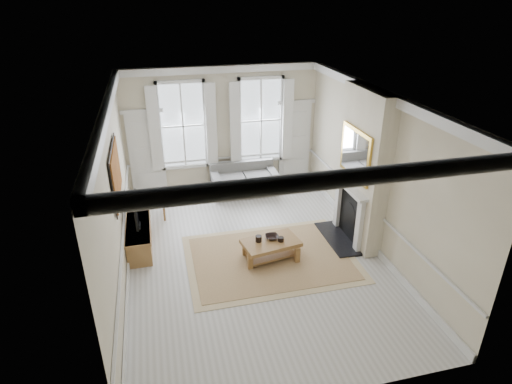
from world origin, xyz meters
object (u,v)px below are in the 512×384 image
object	(u,v)px
side_table	(155,202)
coffee_table	(271,244)
sofa	(244,181)
tv_stand	(139,237)

from	to	relation	value
side_table	coffee_table	world-z (taller)	side_table
coffee_table	sofa	bearing A→B (deg)	77.63
coffee_table	tv_stand	bearing A→B (deg)	148.03
sofa	side_table	world-z (taller)	sofa
sofa	tv_stand	size ratio (longest dim) A/B	1.16
sofa	tv_stand	xyz separation A→B (m)	(-2.80, -2.21, -0.08)
coffee_table	side_table	bearing A→B (deg)	123.59
sofa	tv_stand	world-z (taller)	sofa
sofa	coffee_table	world-z (taller)	sofa
side_table	sofa	bearing A→B (deg)	20.49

